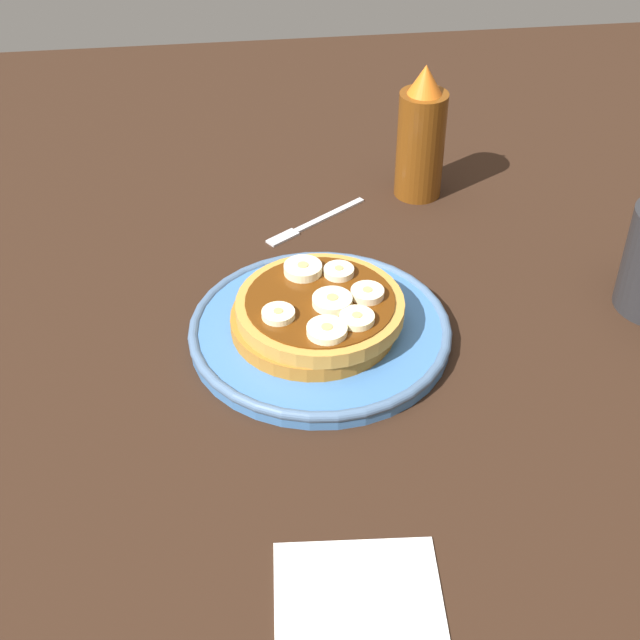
{
  "coord_description": "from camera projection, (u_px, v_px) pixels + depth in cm",
  "views": [
    {
      "loc": [
        61.09,
        -7.65,
        51.05
      ],
      "look_at": [
        0.0,
        0.0,
        2.06
      ],
      "focal_mm": 50.8,
      "sensor_mm": 36.0,
      "label": 1
    }
  ],
  "objects": [
    {
      "name": "ground_plane",
      "position": [
        320.0,
        351.0,
        0.81
      ],
      "size": [
        140.0,
        140.0,
        3.0
      ],
      "primitive_type": "cube",
      "color": "black"
    },
    {
      "name": "plate",
      "position": [
        320.0,
        331.0,
        0.79
      ],
      "size": [
        23.1,
        23.1,
        1.63
      ],
      "color": "#3F72B2",
      "rests_on": "ground_plane"
    },
    {
      "name": "pancake_stack",
      "position": [
        314.0,
        312.0,
        0.78
      ],
      "size": [
        14.73,
        14.64,
        2.93
      ],
      "color": "#AA6A24",
      "rests_on": "plate"
    },
    {
      "name": "banana_slice_0",
      "position": [
        332.0,
        301.0,
        0.77
      ],
      "size": [
        3.43,
        3.43,
        0.92
      ],
      "color": "beige",
      "rests_on": "pancake_stack"
    },
    {
      "name": "banana_slice_1",
      "position": [
        278.0,
        315.0,
        0.75
      ],
      "size": [
        2.8,
        2.8,
        0.8
      ],
      "color": "#F4EFBC",
      "rests_on": "pancake_stack"
    },
    {
      "name": "banana_slice_2",
      "position": [
        368.0,
        294.0,
        0.77
      ],
      "size": [
        2.89,
        2.89,
        0.9
      ],
      "color": "beige",
      "rests_on": "pancake_stack"
    },
    {
      "name": "banana_slice_3",
      "position": [
        339.0,
        272.0,
        0.8
      ],
      "size": [
        2.7,
        2.7,
        0.85
      ],
      "color": "#F3E8C1",
      "rests_on": "pancake_stack"
    },
    {
      "name": "banana_slice_4",
      "position": [
        357.0,
        319.0,
        0.75
      ],
      "size": [
        2.95,
        2.95,
        0.84
      ],
      "color": "#F9F4BC",
      "rests_on": "pancake_stack"
    },
    {
      "name": "banana_slice_5",
      "position": [
        303.0,
        269.0,
        0.8
      ],
      "size": [
        3.42,
        3.42,
        1.04
      ],
      "color": "beige",
      "rests_on": "pancake_stack"
    },
    {
      "name": "banana_slice_6",
      "position": [
        324.0,
        331.0,
        0.74
      ],
      "size": [
        3.36,
        3.36,
        0.86
      ],
      "color": "#FAEFBC",
      "rests_on": "pancake_stack"
    },
    {
      "name": "napkin",
      "position": [
        359.0,
        609.0,
        0.58
      ],
      "size": [
        11.8,
        11.8,
        0.3
      ],
      "primitive_type": "cube",
      "rotation": [
        0.0,
        0.0,
        -0.08
      ],
      "color": "white",
      "rests_on": "ground_plane"
    },
    {
      "name": "fork",
      "position": [
        311.0,
        223.0,
        0.94
      ],
      "size": [
        8.23,
        11.23,
        0.5
      ],
      "color": "silver",
      "rests_on": "ground_plane"
    },
    {
      "name": "syrup_bottle",
      "position": [
        421.0,
        138.0,
        0.95
      ],
      "size": [
        5.12,
        5.12,
        14.74
      ],
      "color": "brown",
      "rests_on": "ground_plane"
    }
  ]
}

